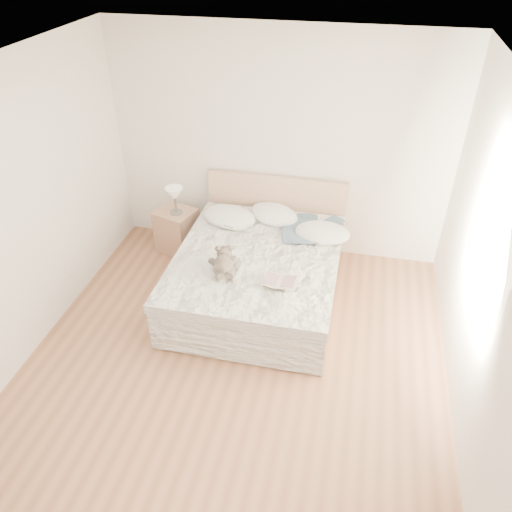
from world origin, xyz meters
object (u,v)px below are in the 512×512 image
(nightstand, at_px, (177,230))
(childrens_book, at_px, (280,281))
(table_lamp, at_px, (175,195))
(bed, at_px, (259,272))
(teddy_bear, at_px, (224,270))
(photo_book, at_px, (236,225))

(nightstand, height_order, childrens_book, childrens_book)
(table_lamp, relative_size, childrens_book, 1.00)
(bed, bearing_deg, table_lamp, 151.71)
(nightstand, bearing_deg, teddy_bear, -50.77)
(bed, bearing_deg, childrens_book, -58.34)
(childrens_book, bearing_deg, table_lamp, 144.32)
(photo_book, bearing_deg, teddy_bear, -84.41)
(photo_book, bearing_deg, nightstand, 161.43)
(bed, xyz_separation_m, childrens_book, (0.33, -0.53, 0.32))
(nightstand, bearing_deg, photo_book, -17.71)
(nightstand, height_order, teddy_bear, teddy_bear)
(bed, relative_size, nightstand, 3.83)
(photo_book, bearing_deg, childrens_book, -54.51)
(nightstand, bearing_deg, childrens_book, -38.01)
(bed, height_order, teddy_bear, bed)
(nightstand, height_order, photo_book, photo_book)
(teddy_bear, bearing_deg, childrens_book, -22.68)
(table_lamp, height_order, photo_book, table_lamp)
(photo_book, height_order, teddy_bear, teddy_bear)
(nightstand, relative_size, table_lamp, 1.64)
(nightstand, xyz_separation_m, table_lamp, (0.03, -0.04, 0.52))
(photo_book, bearing_deg, bed, -49.01)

